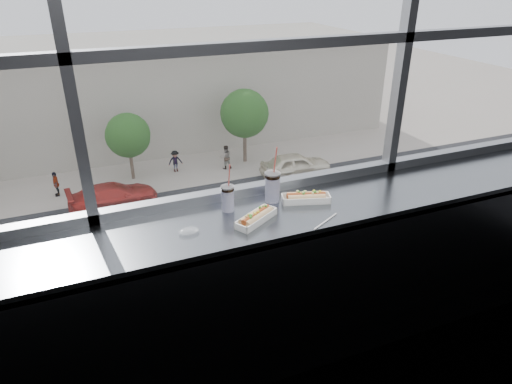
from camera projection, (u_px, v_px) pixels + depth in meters
name	position (u px, v px, depth m)	size (l,w,h in m)	color
wall_back_lower	(258.00, 264.00, 3.15)	(6.00, 6.00, 0.00)	black
counter	(276.00, 216.00, 2.69)	(6.00, 0.55, 0.06)	gray
counter_fascia	(292.00, 312.00, 2.71)	(6.00, 0.04, 1.04)	gray
hotdog_tray_left	(256.00, 217.00, 2.56)	(0.29, 0.23, 0.07)	white
hotdog_tray_right	(306.00, 197.00, 2.77)	(0.31, 0.18, 0.07)	white
soda_cup_left	(228.00, 197.00, 2.65)	(0.08, 0.08, 0.30)	white
soda_cup_right	(272.00, 185.00, 2.75)	(0.10, 0.10, 0.36)	white
loose_straw	(325.00, 221.00, 2.56)	(0.01, 0.01, 0.23)	white
wrapper	(189.00, 231.00, 2.45)	(0.11, 0.08, 0.03)	silver
plaza_ground	(88.00, 121.00, 44.38)	(120.00, 120.00, 0.00)	#A09589
street_asphalt	(118.00, 241.00, 24.85)	(80.00, 10.00, 0.06)	black
far_sidewalk	(103.00, 183.00, 31.50)	(80.00, 6.00, 0.04)	#A09589
far_building	(84.00, 93.00, 38.05)	(50.00, 14.00, 8.00)	#9F988A
car_near_d	(291.00, 229.00, 23.96)	(5.85, 2.44, 1.95)	#EEF6C1
car_far_b	(113.00, 192.00, 27.82)	(6.19, 2.58, 2.06)	red
car_far_c	(296.00, 161.00, 32.00)	(6.83, 2.85, 2.28)	#F3E8CB
car_near_e	(374.00, 212.00, 25.76)	(5.65, 2.35, 1.88)	#5E4FB6
pedestrian_b	(56.00, 182.00, 29.35)	(0.88, 0.66, 1.99)	#66605B
pedestrian_c	(175.00, 159.00, 32.87)	(0.86, 0.64, 1.93)	#66605B
pedestrian_d	(225.00, 155.00, 33.31)	(0.96, 0.72, 2.16)	#66605B
tree_center	(128.00, 135.00, 30.78)	(3.05, 3.05, 4.76)	#47382B
tree_right	(244.00, 114.00, 33.39)	(3.59, 3.59, 5.61)	#47382B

